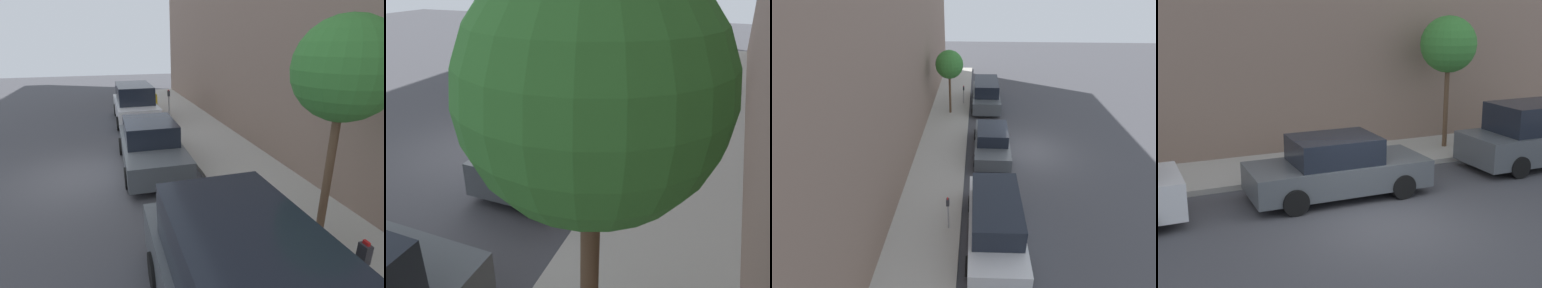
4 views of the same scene
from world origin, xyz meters
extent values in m
plane|color=#424247|center=(0.00, 0.00, 0.00)|extent=(60.00, 60.00, 0.00)
cube|color=#B2ADA3|center=(4.85, 0.00, 0.07)|extent=(2.70, 32.00, 0.15)
cube|color=#4C5156|center=(2.11, 0.21, 0.56)|extent=(1.84, 4.52, 0.68)
cube|color=black|center=(2.11, 0.31, 1.22)|extent=(1.60, 2.11, 0.64)
cylinder|color=black|center=(1.26, 1.61, 0.31)|extent=(0.22, 0.62, 0.62)
cylinder|color=black|center=(2.96, 1.61, 0.31)|extent=(0.22, 0.62, 0.62)
cylinder|color=black|center=(1.26, -1.18, 0.31)|extent=(0.22, 0.62, 0.62)
cylinder|color=black|center=(2.96, -1.18, 0.31)|extent=(0.22, 0.62, 0.62)
cube|color=silver|center=(2.22, 6.42, 0.64)|extent=(1.96, 4.92, 0.84)
cube|color=black|center=(2.22, 6.42, 1.48)|extent=(1.71, 3.12, 0.84)
cylinder|color=black|center=(1.32, 7.94, 0.32)|extent=(0.22, 0.65, 0.65)
cylinder|color=black|center=(3.12, 7.94, 0.32)|extent=(0.22, 0.65, 0.65)
cylinder|color=black|center=(1.32, 4.90, 0.32)|extent=(0.22, 0.65, 0.65)
cylinder|color=black|center=(3.12, 4.90, 0.32)|extent=(0.22, 0.65, 0.65)
cylinder|color=#ADADB2|center=(3.95, 6.09, 0.71)|extent=(0.07, 0.07, 1.12)
cube|color=#2D2D33|center=(3.95, 6.09, 1.41)|extent=(0.11, 0.15, 0.28)
cube|color=red|center=(3.95, 6.09, 1.58)|extent=(0.04, 0.09, 0.05)
sphere|color=#387F33|center=(4.79, -4.73, 3.49)|extent=(1.80, 1.80, 1.80)
cylinder|color=gold|center=(3.85, 9.72, 0.43)|extent=(0.20, 0.20, 0.55)
sphere|color=gold|center=(3.85, 9.72, 0.75)|extent=(0.18, 0.18, 0.18)
camera|label=1|loc=(0.87, -9.00, 3.94)|focal=28.00mm
camera|label=2|loc=(5.60, -6.93, 4.21)|focal=35.00mm
camera|label=3|loc=(2.99, 14.39, 8.65)|focal=28.00mm
camera|label=4|loc=(-9.70, 5.10, 4.58)|focal=50.00mm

